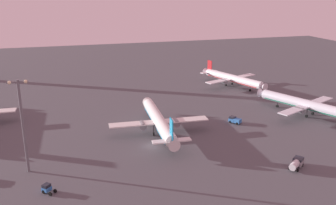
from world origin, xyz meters
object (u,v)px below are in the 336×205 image
object	(u,v)px
airplane_taxiway_distant	(232,78)
fuel_truck	(296,163)
pushback_tug	(47,188)
airplane_near_gate	(306,105)
baggage_tractor	(235,120)
apron_light_east	(22,120)
airplane_terminal_side	(159,121)

from	to	relation	value
airplane_taxiway_distant	fuel_truck	world-z (taller)	airplane_taxiway_distant
fuel_truck	pushback_tug	bearing A→B (deg)	-132.66
fuel_truck	airplane_taxiway_distant	bearing A→B (deg)	128.28
airplane_near_gate	baggage_tractor	bearing A→B (deg)	157.53
fuel_truck	pushback_tug	size ratio (longest dim) A/B	1.82
baggage_tractor	apron_light_east	distance (m)	69.12
pushback_tug	airplane_taxiway_distant	bearing A→B (deg)	-3.54
airplane_taxiway_distant	apron_light_east	distance (m)	107.40
airplane_taxiway_distant	baggage_tractor	xyz separation A→B (m)	(-20.97, -45.62, -2.57)
airplane_taxiway_distant	pushback_tug	xyz separation A→B (m)	(-82.07, -74.31, -2.68)
fuel_truck	baggage_tractor	world-z (taller)	fuel_truck
airplane_taxiway_distant	baggage_tractor	size ratio (longest dim) A/B	8.21
airplane_taxiway_distant	apron_light_east	size ratio (longest dim) A/B	1.55
pushback_tug	apron_light_east	xyz separation A→B (m)	(-4.73, 11.87, 12.75)
airplane_taxiway_distant	baggage_tractor	bearing A→B (deg)	45.06
baggage_tractor	airplane_taxiway_distant	bearing A→B (deg)	32.36
fuel_truck	apron_light_east	bearing A→B (deg)	-142.20
pushback_tug	apron_light_east	distance (m)	18.05
airplane_near_gate	pushback_tug	size ratio (longest dim) A/B	11.03
fuel_truck	airplane_terminal_side	bearing A→B (deg)	-177.61
airplane_terminal_side	baggage_tractor	world-z (taller)	airplane_terminal_side
airplane_near_gate	fuel_truck	bearing A→B (deg)	-152.39
fuel_truck	baggage_tractor	distance (m)	34.34
airplane_near_gate	airplane_taxiway_distant	distance (m)	45.63
fuel_truck	pushback_tug	world-z (taller)	fuel_truck
airplane_terminal_side	airplane_taxiway_distant	distance (m)	67.03
fuel_truck	apron_light_east	distance (m)	69.82
pushback_tug	apron_light_east	size ratio (longest dim) A/B	0.14
pushback_tug	baggage_tractor	bearing A→B (deg)	-20.55
fuel_truck	baggage_tractor	size ratio (longest dim) A/B	1.38
apron_light_east	airplane_terminal_side	bearing A→B (deg)	22.30
airplane_taxiway_distant	fuel_truck	distance (m)	82.55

